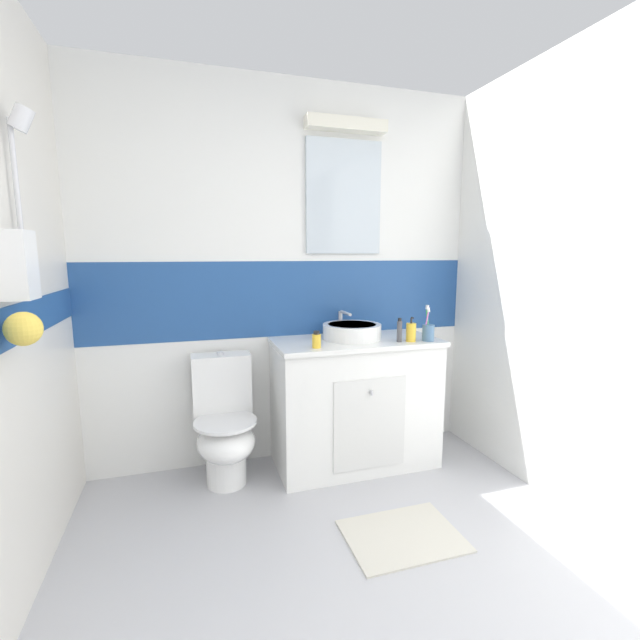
% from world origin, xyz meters
% --- Properties ---
extents(ground_plane, '(3.20, 3.48, 0.04)m').
position_xyz_m(ground_plane, '(0.00, 1.20, -0.02)').
color(ground_plane, '#B2B2B7').
extents(wall_back_tiled, '(3.20, 0.20, 2.50)m').
position_xyz_m(wall_back_tiled, '(0.01, 2.45, 1.26)').
color(wall_back_tiled, white).
rests_on(wall_back_tiled, ground_plane).
extents(wall_right_plain, '(0.10, 3.48, 2.50)m').
position_xyz_m(wall_right_plain, '(1.35, 1.20, 1.25)').
color(wall_right_plain, white).
rests_on(wall_right_plain, ground_plane).
extents(vanity_cabinet, '(1.06, 0.53, 0.85)m').
position_xyz_m(vanity_cabinet, '(0.38, 2.15, 0.43)').
color(vanity_cabinet, white).
rests_on(vanity_cabinet, ground_plane).
extents(sink_basin, '(0.38, 0.42, 0.16)m').
position_xyz_m(sink_basin, '(0.37, 2.17, 0.90)').
color(sink_basin, white).
rests_on(sink_basin, vanity_cabinet).
extents(toilet, '(0.37, 0.50, 0.79)m').
position_xyz_m(toilet, '(-0.47, 2.16, 0.37)').
color(toilet, white).
rests_on(toilet, ground_plane).
extents(toothbrush_cup, '(0.08, 0.08, 0.23)m').
position_xyz_m(toothbrush_cup, '(0.80, 1.96, 0.91)').
color(toothbrush_cup, '#4C7299').
rests_on(toothbrush_cup, vanity_cabinet).
extents(soap_dispenser, '(0.06, 0.06, 0.16)m').
position_xyz_m(soap_dispenser, '(0.69, 1.98, 0.91)').
color(soap_dispenser, yellow).
rests_on(soap_dispenser, vanity_cabinet).
extents(lotion_bottle_short, '(0.05, 0.05, 0.10)m').
position_xyz_m(lotion_bottle_short, '(0.07, 1.97, 0.90)').
color(lotion_bottle_short, yellow).
rests_on(lotion_bottle_short, vanity_cabinet).
extents(toothpaste_tube_upright, '(0.03, 0.03, 0.15)m').
position_xyz_m(toothpaste_tube_upright, '(0.61, 1.98, 0.92)').
color(toothpaste_tube_upright, '#4C4C51').
rests_on(toothpaste_tube_upright, vanity_cabinet).
extents(bath_mat, '(0.57, 0.42, 0.01)m').
position_xyz_m(bath_mat, '(0.33, 1.35, 0.01)').
color(bath_mat, beige).
rests_on(bath_mat, ground_plane).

